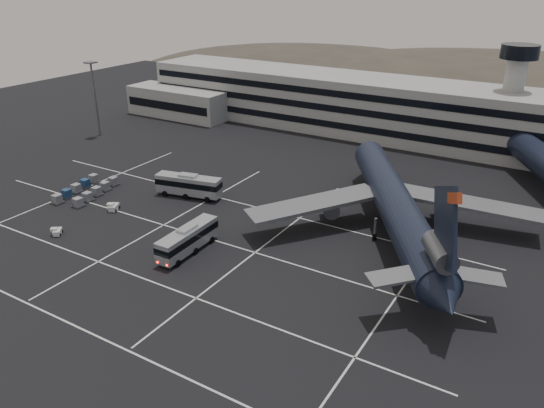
{
  "coord_description": "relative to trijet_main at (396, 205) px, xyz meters",
  "views": [
    {
      "loc": [
        50.03,
        -54.01,
        38.81
      ],
      "look_at": [
        10.74,
        10.99,
        5.0
      ],
      "focal_mm": 35.0,
      "sensor_mm": 36.0,
      "label": 1
    }
  ],
  "objects": [
    {
      "name": "ground",
      "position": [
        -27.69,
        -20.06,
        -5.25
      ],
      "size": [
        260.0,
        260.0,
        0.0
      ],
      "primitive_type": "plane",
      "color": "black",
      "rests_on": "ground"
    },
    {
      "name": "trijet_main",
      "position": [
        0.0,
        0.0,
        0.0
      ],
      "size": [
        41.52,
        51.95,
        18.08
      ],
      "rotation": [
        0.0,
        0.0,
        0.54
      ],
      "color": "black",
      "rests_on": "ground"
    },
    {
      "name": "tug_b",
      "position": [
        -45.76,
        -27.47,
        -4.7
      ],
      "size": [
        2.11,
        2.25,
        1.25
      ],
      "rotation": [
        0.0,
        0.0,
        0.66
      ],
      "color": "silver",
      "rests_on": "ground"
    },
    {
      "name": "bus_far",
      "position": [
        -37.73,
        -4.46,
        -2.85
      ],
      "size": [
        12.76,
        5.42,
        4.39
      ],
      "rotation": [
        0.0,
        0.0,
        1.78
      ],
      "color": "#9FA3A8",
      "rests_on": "ground"
    },
    {
      "name": "bus_near",
      "position": [
        -24.32,
        -21.04,
        -2.97
      ],
      "size": [
        3.22,
        11.88,
        4.17
      ],
      "rotation": [
        0.0,
        0.0,
        0.02
      ],
      "color": "#9FA3A8",
      "rests_on": "ground"
    },
    {
      "name": "hills",
      "position": [
        -9.7,
        149.94,
        -17.32
      ],
      "size": [
        352.0,
        180.0,
        44.0
      ],
      "color": "#38332B",
      "rests_on": "ground"
    },
    {
      "name": "terminal",
      "position": [
        -30.64,
        51.09,
        1.68
      ],
      "size": [
        125.0,
        26.0,
        24.0
      ],
      "color": "gray",
      "rests_on": "ground"
    },
    {
      "name": "lightpole_left",
      "position": [
        -82.69,
        14.94,
        6.57
      ],
      "size": [
        2.4,
        2.4,
        18.28
      ],
      "color": "slate",
      "rests_on": "ground"
    },
    {
      "name": "tug_a",
      "position": [
        -45.07,
        -16.17,
        -4.61
      ],
      "size": [
        2.17,
        2.6,
        1.45
      ],
      "rotation": [
        0.0,
        0.0,
        0.43
      ],
      "color": "silver",
      "rests_on": "ground"
    },
    {
      "name": "lane_markings",
      "position": [
        -26.75,
        -19.33,
        -5.24
      ],
      "size": [
        90.0,
        55.62,
        0.01
      ],
      "color": "silver",
      "rests_on": "ground"
    },
    {
      "name": "uld_cluster",
      "position": [
        -55.05,
        -13.5,
        -4.44
      ],
      "size": [
        8.81,
        13.82,
        1.67
      ],
      "rotation": [
        0.0,
        0.0,
        0.22
      ],
      "color": "#2D2D30",
      "rests_on": "ground"
    }
  ]
}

